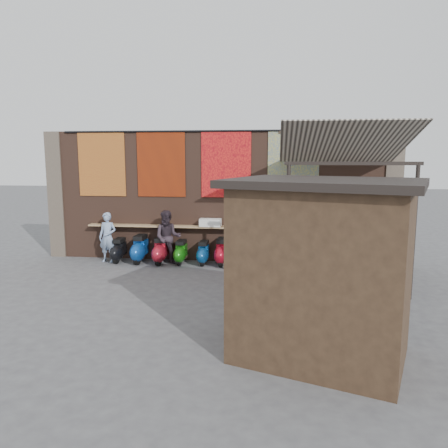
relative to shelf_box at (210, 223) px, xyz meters
name	(u,v)px	position (x,y,z in m)	size (l,w,h in m)	color
ground	(203,284)	(0.16, -2.30, -1.24)	(70.00, 70.00, 0.00)	#474749
brick_wall	(217,197)	(0.16, 0.40, 0.76)	(10.00, 0.40, 4.00)	brown
pier_left	(59,195)	(-5.04, 0.40, 0.76)	(0.50, 0.50, 4.00)	#4C4238
pier_right	(391,199)	(5.36, 0.40, 0.76)	(0.50, 0.50, 4.00)	#4C4238
eating_counter	(216,227)	(0.16, 0.03, -0.14)	(8.00, 0.32, 0.05)	#9E7A51
shelf_box	(210,223)	(0.00, 0.00, 0.00)	(0.65, 0.32, 0.23)	white
tapestry_redgold	(102,164)	(-3.44, 0.18, 1.76)	(1.50, 0.02, 2.00)	maroon
tapestry_sun	(161,164)	(-1.54, 0.18, 1.76)	(1.50, 0.02, 2.00)	red
tapestry_orange	(226,164)	(0.46, 0.18, 1.76)	(1.50, 0.02, 2.00)	red
tapestry_multi	(293,164)	(2.46, 0.18, 1.76)	(1.50, 0.02, 2.00)	#2A4A9A
hang_rail	(216,131)	(0.16, 0.17, 2.74)	(0.06, 0.06, 9.50)	black
scooter_stool_0	(119,250)	(-2.83, -0.27, -0.88)	(0.34, 0.76, 0.72)	black
scooter_stool_1	(140,249)	(-2.15, -0.28, -0.82)	(0.40, 0.88, 0.84)	#0D3E90
scooter_stool_2	(161,251)	(-1.48, -0.34, -0.84)	(0.38, 0.84, 0.80)	maroon
scooter_stool_3	(181,252)	(-0.87, -0.26, -0.89)	(0.34, 0.75, 0.71)	#14630E
scooter_stool_4	(203,253)	(-0.18, -0.27, -0.89)	(0.33, 0.74, 0.70)	navy
scooter_stool_5	(222,252)	(0.39, -0.27, -0.84)	(0.38, 0.84, 0.80)	maroon
scooter_stool_6	(244,254)	(1.06, -0.31, -0.87)	(0.35, 0.79, 0.75)	#0E491A
scooter_stool_7	(266,253)	(1.72, -0.27, -0.83)	(0.39, 0.86, 0.82)	navy
scooter_stool_8	(288,255)	(2.36, -0.34, -0.88)	(0.34, 0.76, 0.72)	maroon
scooter_stool_9	(312,256)	(3.04, -0.32, -0.90)	(0.33, 0.73, 0.69)	#21144E
diner_left	(108,237)	(-3.16, -0.30, -0.47)	(0.56, 0.37, 1.54)	#88A1C6
diner_right	(168,238)	(-1.24, -0.37, -0.42)	(0.80, 0.62, 1.64)	#2F252D
shopper_navy	(306,257)	(2.70, -2.82, -0.34)	(1.06, 0.44, 1.80)	black
shopper_grey	(371,252)	(4.30, -2.24, -0.31)	(1.20, 0.69, 1.86)	#545459
shopper_tan	(326,248)	(3.29, -1.60, -0.38)	(0.85, 0.55, 1.73)	brown
market_stall	(322,274)	(2.75, -6.06, 0.14)	(2.56, 1.92, 2.77)	black
stall_roof	(325,183)	(2.75, -6.06, 1.59)	(2.86, 2.20, 0.12)	black
stall_sign	(337,226)	(3.07, -5.13, 0.77)	(1.20, 0.04, 0.50)	gold
stall_shelf	(335,281)	(3.07, -5.13, -0.23)	(2.12, 0.10, 0.06)	#473321
awning_canvas	(344,144)	(3.66, -1.40, 2.31)	(3.20, 3.40, 0.03)	beige
awning_ledger	(336,131)	(3.66, 0.19, 2.71)	(3.30, 0.08, 0.12)	#33261C
awning_header	(353,163)	(3.66, -2.90, 1.84)	(3.00, 0.08, 0.08)	black
awning_post_left	(287,230)	(2.26, -2.90, 0.31)	(0.09, 0.09, 3.10)	black
awning_post_right	(414,232)	(5.06, -2.90, 0.31)	(0.09, 0.09, 3.10)	black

